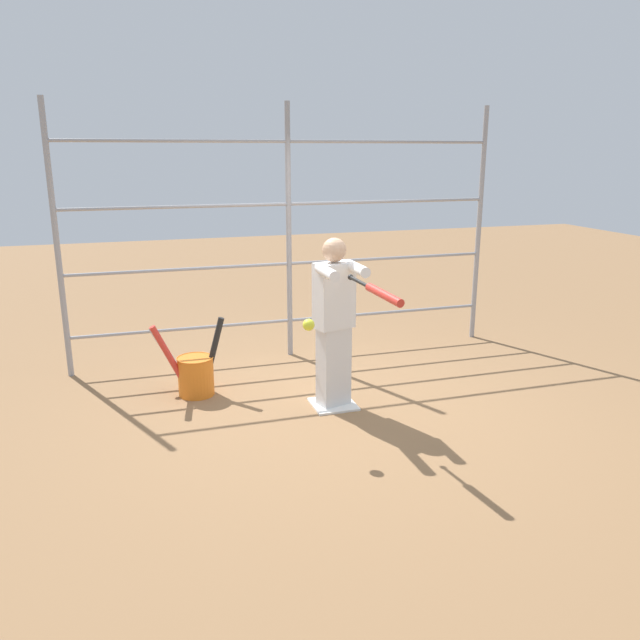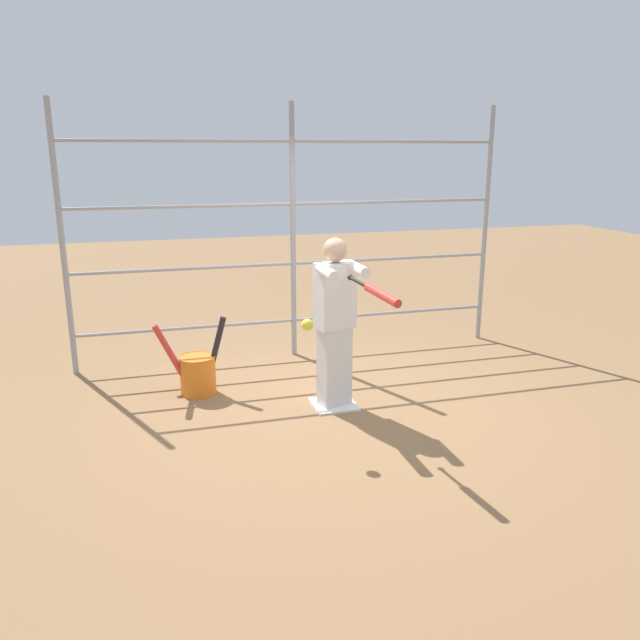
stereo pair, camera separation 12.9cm
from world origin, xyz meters
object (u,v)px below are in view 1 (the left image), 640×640
at_px(bat_bucket, 194,373).
at_px(baseball_bat_swinging, 379,292).
at_px(batter, 334,318).
at_px(softball_in_flight, 309,325).

bearing_deg(bat_bucket, baseball_bat_swinging, 129.24).
distance_m(batter, softball_in_flight, 0.73).
bearing_deg(baseball_bat_swinging, softball_in_flight, -32.11).
xyz_separation_m(batter, baseball_bat_swinging, (-0.06, 0.88, 0.42)).
bearing_deg(softball_in_flight, baseball_bat_swinging, 147.89).
distance_m(softball_in_flight, bat_bucket, 1.68).
distance_m(baseball_bat_swinging, softball_in_flight, 0.64).
relative_size(baseball_bat_swinging, bat_bucket, 1.04).
bearing_deg(batter, softball_in_flight, 54.60).
bearing_deg(batter, baseball_bat_swinging, 94.05).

